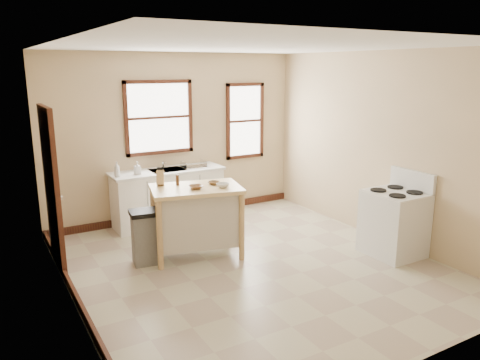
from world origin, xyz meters
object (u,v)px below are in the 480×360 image
at_px(trash_bin, 146,237).
at_px(bowl_b, 214,183).
at_px(pepper_grinder, 177,180).
at_px(gas_stove, 394,214).
at_px(soap_bottle_a, 117,169).
at_px(bowl_c, 223,185).
at_px(dish_rack, 194,165).
at_px(soap_bottle_b, 137,168).
at_px(kitchen_island, 197,221).
at_px(bowl_a, 196,187).
at_px(knife_block, 160,178).

bearing_deg(trash_bin, bowl_b, 3.69).
xyz_separation_m(pepper_grinder, gas_stove, (2.55, -1.56, -0.47)).
bearing_deg(soap_bottle_a, bowl_b, -61.34).
distance_m(pepper_grinder, bowl_c, 0.64).
bearing_deg(gas_stove, dish_rack, 122.27).
distance_m(soap_bottle_b, kitchen_island, 1.55).
xyz_separation_m(soap_bottle_b, pepper_grinder, (0.17, -1.20, 0.04)).
bearing_deg(bowl_c, kitchen_island, 146.90).
distance_m(bowl_c, gas_stove, 2.40).
relative_size(soap_bottle_b, bowl_b, 1.23).
bearing_deg(bowl_b, soap_bottle_b, 114.18).
height_order(dish_rack, bowl_b, bowl_b).
relative_size(soap_bottle_b, gas_stove, 0.17).
distance_m(bowl_b, bowl_c, 0.21).
bearing_deg(bowl_b, kitchen_island, -177.47).
bearing_deg(dish_rack, trash_bin, -140.22).
distance_m(bowl_a, bowl_b, 0.33).
height_order(kitchen_island, trash_bin, kitchen_island).
relative_size(soap_bottle_b, kitchen_island, 0.16).
xyz_separation_m(kitchen_island, pepper_grinder, (-0.18, 0.21, 0.57)).
xyz_separation_m(knife_block, trash_bin, (-0.33, -0.24, -0.71)).
xyz_separation_m(knife_block, gas_stove, (2.76, -1.67, -0.49)).
bearing_deg(kitchen_island, soap_bottle_a, 129.52).
distance_m(kitchen_island, bowl_c, 0.63).
distance_m(soap_bottle_a, soap_bottle_b, 0.33).
height_order(knife_block, bowl_c, knife_block).
bearing_deg(trash_bin, pepper_grinder, 21.37).
height_order(soap_bottle_a, bowl_a, soap_bottle_a).
height_order(bowl_a, trash_bin, bowl_a).
bearing_deg(dish_rack, bowl_c, -106.56).
distance_m(bowl_a, gas_stove, 2.76).
distance_m(knife_block, gas_stove, 3.26).
xyz_separation_m(dish_rack, knife_block, (-1.01, -1.11, 0.11)).
bearing_deg(soap_bottle_a, bowl_a, -72.70).
distance_m(kitchen_island, bowl_b, 0.58).
relative_size(dish_rack, trash_bin, 0.53).
xyz_separation_m(soap_bottle_b, trash_bin, (-0.36, -1.33, -0.65)).
xyz_separation_m(knife_block, bowl_a, (0.34, -0.41, -0.08)).
bearing_deg(knife_block, soap_bottle_a, 130.39).
relative_size(kitchen_island, pepper_grinder, 7.99).
relative_size(bowl_b, bowl_c, 0.92).
bearing_deg(soap_bottle_b, bowl_c, -69.32).
bearing_deg(knife_block, kitchen_island, -15.78).
bearing_deg(bowl_b, bowl_c, -82.72).
relative_size(dish_rack, bowl_c, 2.25).
distance_m(pepper_grinder, bowl_b, 0.50).
xyz_separation_m(dish_rack, bowl_b, (-0.35, -1.42, 0.03)).
bearing_deg(knife_block, bowl_b, -0.66).
height_order(dish_rack, knife_block, knife_block).
bearing_deg(bowl_c, dish_rack, 78.91).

